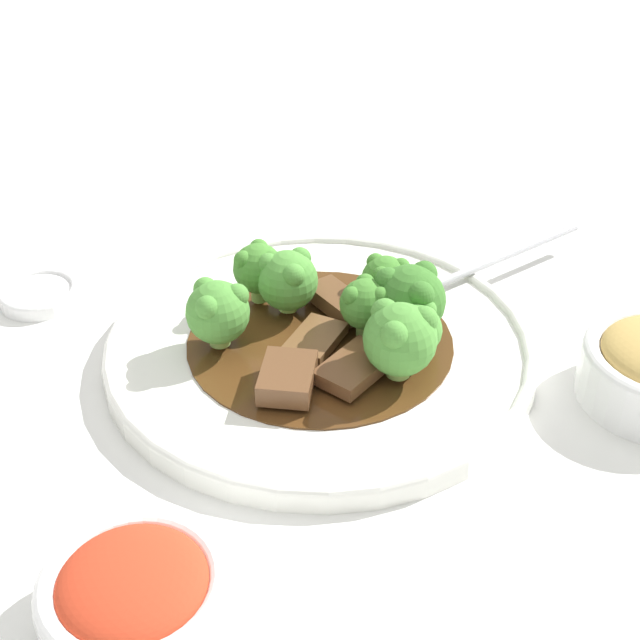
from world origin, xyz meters
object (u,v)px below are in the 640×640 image
Objects in this scene: broccoli_floret_2 at (258,268)px; broccoli_floret_6 at (400,338)px; serving_spoon at (426,286)px; beef_strip_1 at (355,368)px; beef_strip_2 at (312,338)px; beef_strip_3 at (341,302)px; broccoli_floret_5 at (365,303)px; sauce_dish at (39,294)px; broccoli_floret_0 at (218,311)px; broccoli_floret_4 at (417,328)px; broccoli_floret_1 at (410,298)px; beef_strip_0 at (285,377)px; broccoli_floret_7 at (288,279)px; side_bowl_kimchi at (135,597)px; broccoli_floret_3 at (386,279)px; main_plate at (320,347)px.

broccoli_floret_2 is 0.87× the size of broccoli_floret_6.
broccoli_floret_6 is 0.11m from serving_spoon.
beef_strip_2 is at bearing -119.80° from beef_strip_1.
beef_strip_3 is 0.04m from broccoli_floret_5.
sauce_dish is at bearing -77.82° from broccoli_floret_2.
beef_strip_1 is at bearing 90.21° from broccoli_floret_0.
broccoli_floret_4 reaches higher than beef_strip_1.
broccoli_floret_1 reaches higher than serving_spoon.
beef_strip_0 is 0.07m from broccoli_floret_0.
beef_strip_3 is 1.30× the size of broccoli_floret_5.
broccoli_floret_7 is at bearing -137.29° from beef_strip_2.
broccoli_floret_2 is 0.24× the size of serving_spoon.
side_bowl_kimchi reaches higher than beef_strip_1.
broccoli_floret_7 is at bearing -115.77° from broccoli_floret_6.
side_bowl_kimchi is at bearing 14.85° from broccoli_floret_0.
broccoli_floret_5 is 0.94× the size of broccoli_floret_7.
broccoli_floret_1 is at bearing 116.70° from broccoli_floret_0.
beef_strip_0 is 0.09m from broccoli_floret_5.
broccoli_floret_0 is 0.14m from broccoli_floret_1.
broccoli_floret_3 is at bearing 121.48° from beef_strip_3.
broccoli_floret_6 is 0.31m from sauce_dish.
broccoli_floret_5 is 0.08m from serving_spoon.
beef_strip_0 is at bearing 32.77° from broccoli_floret_2.
beef_strip_0 is at bearing -33.45° from broccoli_floret_1.
broccoli_floret_3 is 0.40× the size of side_bowl_kimchi.
broccoli_floret_2 reaches higher than sauce_dish.
broccoli_floret_1 is 0.05m from broccoli_floret_6.
broccoli_floret_0 is at bearing -63.30° from broccoli_floret_1.
broccoli_floret_2 is at bearing -116.33° from main_plate.
broccoli_floret_1 is 0.10m from broccoli_floret_7.
broccoli_floret_2 and broccoli_floret_7 have the same top height.
broccoli_floret_2 reaches higher than side_bowl_kimchi.
broccoli_floret_5 is at bearing 126.18° from beef_strip_2.
broccoli_floret_6 is at bearing 23.29° from broccoli_floret_3.
beef_strip_0 is 0.05m from beef_strip_2.
broccoli_floret_4 reaches higher than broccoli_floret_3.
beef_strip_0 is 1.01× the size of broccoli_floret_1.
beef_strip_1 is 1.49× the size of broccoli_floret_4.
serving_spoon is (-0.11, -0.01, -0.02)m from broccoli_floret_6.
beef_strip_3 is 0.10m from broccoli_floret_0.
main_plate is 6.64× the size of broccoli_floret_2.
beef_strip_1 is 1.32× the size of broccoli_floret_2.
beef_strip_2 is 1.07× the size of broccoli_floret_7.
beef_strip_0 is 0.16m from serving_spoon.
broccoli_floret_0 is (0.02, -0.06, 0.02)m from beef_strip_2.
broccoli_floret_0 is 0.13m from broccoli_floret_6.
broccoli_floret_5 is at bearing 79.29° from broccoli_floret_7.
broccoli_floret_6 reaches higher than broccoli_floret_4.
broccoli_floret_2 is at bearing 102.18° from sauce_dish.
beef_strip_2 reaches higher than sauce_dish.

